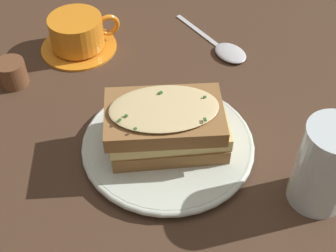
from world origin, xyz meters
The scene contains 7 objects.
ground_plane centered at (0.00, 0.00, 0.00)m, with size 2.40×2.40×0.00m, color #473021.
dinner_plate centered at (0.01, 0.02, 0.01)m, with size 0.23×0.23×0.02m.
sandwich centered at (0.01, 0.02, 0.05)m, with size 0.18×0.16×0.07m.
teacup_with_saucer centered at (0.05, 0.28, 0.03)m, with size 0.13×0.12×0.06m.
water_glass centered at (0.10, -0.15, 0.06)m, with size 0.07×0.07×0.12m, color silver.
spoon centered at (0.22, 0.12, 0.00)m, with size 0.05×0.17×0.01m.
condiment_pot centered at (-0.08, 0.27, 0.02)m, with size 0.04×0.04×0.04m, color brown.
Camera 1 is at (-0.25, -0.29, 0.47)m, focal length 50.00 mm.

